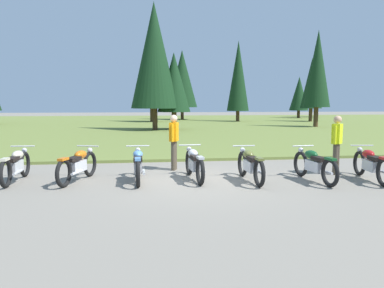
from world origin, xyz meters
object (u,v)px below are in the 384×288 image
Objects in this scene: motorcycle_sky_blue at (138,165)px; motorcycle_red at (371,164)px; motorcycle_silver at (194,163)px; rider_with_back_turned at (337,141)px; rider_in_hivis_vest at (174,139)px; motorcycle_olive at (250,165)px; motorcycle_orange at (78,165)px; motorcycle_cream at (16,165)px; motorcycle_british_green at (314,165)px.

motorcycle_sky_blue is 1.00× the size of motorcycle_red.
rider_with_back_turned is (4.10, 0.22, 0.51)m from motorcycle_silver.
motorcycle_olive is at bearing -46.46° from rider_in_hivis_vest.
rider_in_hivis_vest is (-4.97, 2.25, 0.51)m from motorcycle_red.
rider_in_hivis_vest is at bearing 163.77° from rider_with_back_turned.
rider_with_back_turned is (7.12, 0.06, 0.51)m from motorcycle_orange.
motorcycle_cream is 6.05m from motorcycle_olive.
motorcycle_silver is 1.00× the size of motorcycle_olive.
motorcycle_orange is 7.14m from rider_with_back_turned.
motorcycle_orange is 0.96× the size of motorcycle_silver.
motorcycle_silver is at bearing -176.97° from rider_with_back_turned.
motorcycle_olive is 1.26× the size of rider_with_back_turned.
motorcycle_sky_blue is at bearing -179.21° from motorcycle_silver.
motorcycle_orange is 0.96× the size of motorcycle_british_green.
motorcycle_cream is 9.21m from motorcycle_red.
motorcycle_sky_blue and motorcycle_british_green have the same top height.
motorcycle_silver is at bearing 0.79° from motorcycle_sky_blue.
motorcycle_cream is 4.38m from rider_in_hivis_vest.
motorcycle_orange is (1.58, -0.17, 0.00)m from motorcycle_cream.
motorcycle_orange is at bearing 173.29° from motorcycle_sky_blue.
rider_with_back_turned is 4.70m from rider_in_hivis_vest.
rider_in_hivis_vest is at bearing 104.89° from motorcycle_silver.
motorcycle_orange is 6.12m from motorcycle_british_green.
rider_with_back_turned and rider_in_hivis_vest have the same top height.
motorcycle_olive is at bearing -7.03° from motorcycle_orange.
motorcycle_silver is 1.46m from motorcycle_olive.
motorcycle_cream is 1.00× the size of motorcycle_british_green.
motorcycle_cream is 1.04× the size of motorcycle_orange.
motorcycle_british_green is (4.53, -0.59, 0.00)m from motorcycle_sky_blue.
motorcycle_silver and motorcycle_red have the same top height.
rider_in_hivis_vest is (4.18, 1.20, 0.51)m from motorcycle_cream.
motorcycle_british_green is 4.10m from rider_in_hivis_vest.
rider_with_back_turned is at bearing 38.34° from motorcycle_british_green.
motorcycle_red is (9.15, -1.05, 0.00)m from motorcycle_cream.
motorcycle_cream and motorcycle_silver have the same top height.
motorcycle_olive and motorcycle_red have the same top height.
rider_in_hivis_vest reaches higher than motorcycle_red.
motorcycle_sky_blue is at bearing -124.46° from rider_in_hivis_vest.
motorcycle_british_green is at bearing -11.32° from motorcycle_silver.
rider_with_back_turned is at bearing -0.76° from motorcycle_cream.
motorcycle_silver is at bearing -3.06° from motorcycle_orange.
motorcycle_silver is at bearing 171.04° from motorcycle_red.
motorcycle_olive is (1.41, -0.38, 0.00)m from motorcycle_silver.
motorcycle_orange is 0.96× the size of motorcycle_olive.
motorcycle_orange is at bearing -152.27° from rider_in_hivis_vest.
motorcycle_red is (7.58, -0.88, 0.00)m from motorcycle_orange.
rider_with_back_turned reaches higher than motorcycle_cream.
rider_in_hivis_vest is (2.61, 1.37, 0.51)m from motorcycle_orange.
motorcycle_sky_blue and motorcycle_olive have the same top height.
motorcycle_cream is 4.60m from motorcycle_silver.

